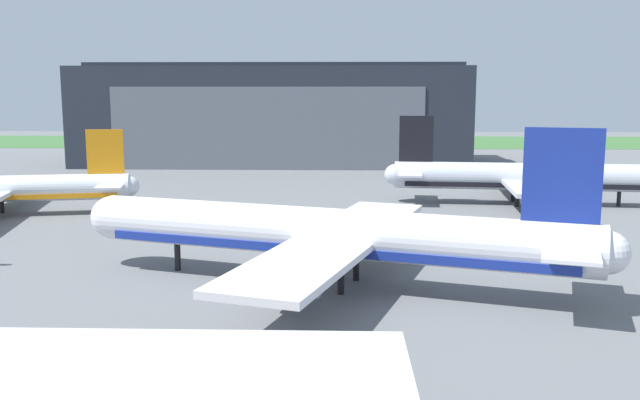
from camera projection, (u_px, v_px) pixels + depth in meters
name	position (u px, v px, depth m)	size (l,w,h in m)	color
ground_plane	(365.00, 261.00, 66.57)	(440.00, 440.00, 0.00)	slate
grass_field_strip	(348.00, 142.00, 225.80)	(440.00, 56.00, 0.08)	#3D6C36
maintenance_hangar	(274.00, 115.00, 158.14)	(86.56, 31.71, 22.95)	#232833
airliner_far_left	(527.00, 178.00, 99.41)	(41.50, 33.64, 12.85)	silver
airliner_near_left	(329.00, 235.00, 57.57)	(45.01, 36.70, 13.70)	white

